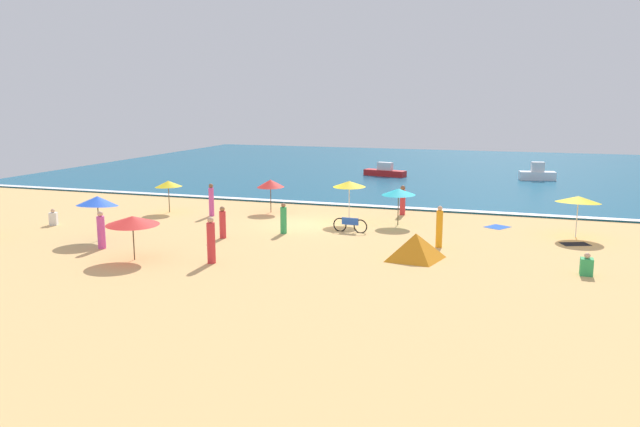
{
  "coord_description": "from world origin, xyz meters",
  "views": [
    {
      "loc": [
        11.14,
        -30.95,
        6.68
      ],
      "look_at": [
        1.08,
        -0.79,
        0.8
      ],
      "focal_mm": 35.35,
      "sensor_mm": 36.0,
      "label": 1
    }
  ],
  "objects_px": {
    "parked_bicycle": "(350,225)",
    "beachgoer_5": "(211,241)",
    "beachgoer_2": "(403,201)",
    "small_boat_1": "(385,172)",
    "beach_tent": "(416,247)",
    "beach_umbrella_6": "(578,199)",
    "beach_umbrella_7": "(97,201)",
    "beach_umbrella_0": "(399,192)",
    "beach_umbrella_2": "(271,183)",
    "beach_umbrella_4": "(132,220)",
    "beachgoer_7": "(283,219)",
    "beach_umbrella_3": "(168,184)",
    "small_boat_0": "(537,174)",
    "beachgoer_0": "(587,266)",
    "beachgoer_6": "(101,231)",
    "beach_umbrella_5": "(349,184)",
    "beachgoer_4": "(439,227)",
    "beachgoer_1": "(211,200)",
    "beachgoer_3": "(53,218)",
    "beachgoer_8": "(223,223)"
  },
  "relations": [
    {
      "from": "beach_umbrella_0",
      "to": "small_boat_1",
      "type": "distance_m",
      "value": 20.39
    },
    {
      "from": "beachgoer_8",
      "to": "beachgoer_3",
      "type": "bearing_deg",
      "value": 179.97
    },
    {
      "from": "beachgoer_6",
      "to": "beach_umbrella_3",
      "type": "bearing_deg",
      "value": 102.78
    },
    {
      "from": "beachgoer_2",
      "to": "beachgoer_6",
      "type": "relative_size",
      "value": 1.0
    },
    {
      "from": "beachgoer_2",
      "to": "beach_umbrella_6",
      "type": "bearing_deg",
      "value": -19.18
    },
    {
      "from": "beachgoer_2",
      "to": "small_boat_0",
      "type": "height_order",
      "value": "beachgoer_2"
    },
    {
      "from": "parked_bicycle",
      "to": "beachgoer_5",
      "type": "distance_m",
      "value": 8.48
    },
    {
      "from": "parked_bicycle",
      "to": "small_boat_1",
      "type": "distance_m",
      "value": 22.49
    },
    {
      "from": "beachgoer_1",
      "to": "beachgoer_8",
      "type": "height_order",
      "value": "beachgoer_1"
    },
    {
      "from": "beach_tent",
      "to": "beachgoer_2",
      "type": "bearing_deg",
      "value": 104.15
    },
    {
      "from": "beach_umbrella_3",
      "to": "beachgoer_8",
      "type": "bearing_deg",
      "value": -40.29
    },
    {
      "from": "small_boat_0",
      "to": "beach_umbrella_4",
      "type": "bearing_deg",
      "value": -116.88
    },
    {
      "from": "beachgoer_5",
      "to": "beachgoer_6",
      "type": "xyz_separation_m",
      "value": [
        -5.88,
        0.71,
        -0.11
      ]
    },
    {
      "from": "beachgoer_2",
      "to": "beachgoer_7",
      "type": "relative_size",
      "value": 1.11
    },
    {
      "from": "beachgoer_5",
      "to": "beach_umbrella_3",
      "type": "bearing_deg",
      "value": 129.48
    },
    {
      "from": "parked_bicycle",
      "to": "small_boat_0",
      "type": "bearing_deg",
      "value": 69.05
    },
    {
      "from": "small_boat_0",
      "to": "beachgoer_0",
      "type": "bearing_deg",
      "value": -86.71
    },
    {
      "from": "beach_umbrella_2",
      "to": "beach_umbrella_4",
      "type": "distance_m",
      "value": 12.07
    },
    {
      "from": "beach_umbrella_2",
      "to": "beachgoer_0",
      "type": "relative_size",
      "value": 2.29
    },
    {
      "from": "beach_umbrella_6",
      "to": "beachgoer_1",
      "type": "bearing_deg",
      "value": -178.09
    },
    {
      "from": "beach_umbrella_0",
      "to": "parked_bicycle",
      "type": "xyz_separation_m",
      "value": [
        -1.91,
        -2.57,
        -1.39
      ]
    },
    {
      "from": "beach_umbrella_4",
      "to": "beachgoer_5",
      "type": "relative_size",
      "value": 1.6
    },
    {
      "from": "beachgoer_2",
      "to": "beachgoer_3",
      "type": "xyz_separation_m",
      "value": [
        -17.01,
        -8.78,
        -0.45
      ]
    },
    {
      "from": "parked_bicycle",
      "to": "beachgoer_2",
      "type": "distance_m",
      "value": 5.77
    },
    {
      "from": "parked_bicycle",
      "to": "beachgoer_2",
      "type": "xyz_separation_m",
      "value": [
        1.58,
        5.53,
        0.44
      ]
    },
    {
      "from": "beach_umbrella_3",
      "to": "beach_umbrella_7",
      "type": "relative_size",
      "value": 0.86
    },
    {
      "from": "beach_umbrella_2",
      "to": "beachgoer_3",
      "type": "relative_size",
      "value": 2.3
    },
    {
      "from": "beach_umbrella_0",
      "to": "parked_bicycle",
      "type": "relative_size",
      "value": 1.35
    },
    {
      "from": "beachgoer_2",
      "to": "small_boat_1",
      "type": "relative_size",
      "value": 0.46
    },
    {
      "from": "beach_umbrella_0",
      "to": "beach_umbrella_4",
      "type": "relative_size",
      "value": 0.8
    },
    {
      "from": "beach_umbrella_3",
      "to": "beachgoer_7",
      "type": "xyz_separation_m",
      "value": [
        8.57,
        -3.35,
        -0.96
      ]
    },
    {
      "from": "beach_umbrella_0",
      "to": "beach_umbrella_6",
      "type": "relative_size",
      "value": 0.96
    },
    {
      "from": "parked_bicycle",
      "to": "beachgoer_5",
      "type": "relative_size",
      "value": 0.94
    },
    {
      "from": "beachgoer_0",
      "to": "beachgoer_6",
      "type": "xyz_separation_m",
      "value": [
        -20.28,
        -2.22,
        0.44
      ]
    },
    {
      "from": "beach_umbrella_3",
      "to": "beachgoer_0",
      "type": "height_order",
      "value": "beach_umbrella_3"
    },
    {
      "from": "beach_umbrella_0",
      "to": "beach_umbrella_4",
      "type": "bearing_deg",
      "value": -129.95
    },
    {
      "from": "beach_tent",
      "to": "beachgoer_0",
      "type": "height_order",
      "value": "beach_tent"
    },
    {
      "from": "beach_umbrella_4",
      "to": "beachgoer_1",
      "type": "xyz_separation_m",
      "value": [
        -1.64,
        9.84,
        -0.76
      ]
    },
    {
      "from": "beach_umbrella_7",
      "to": "beachgoer_4",
      "type": "height_order",
      "value": "beach_umbrella_7"
    },
    {
      "from": "beachgoer_4",
      "to": "beachgoer_7",
      "type": "relative_size",
      "value": 1.23
    },
    {
      "from": "beach_umbrella_7",
      "to": "parked_bicycle",
      "type": "height_order",
      "value": "beach_umbrella_7"
    },
    {
      "from": "beachgoer_5",
      "to": "beach_umbrella_4",
      "type": "bearing_deg",
      "value": -170.65
    },
    {
      "from": "beach_umbrella_6",
      "to": "beachgoer_8",
      "type": "xyz_separation_m",
      "value": [
        -16.14,
        -5.61,
        -1.11
      ]
    },
    {
      "from": "beach_umbrella_2",
      "to": "beachgoer_3",
      "type": "bearing_deg",
      "value": -143.06
    },
    {
      "from": "beachgoer_5",
      "to": "beach_umbrella_5",
      "type": "bearing_deg",
      "value": 73.34
    },
    {
      "from": "beach_umbrella_4",
      "to": "beach_umbrella_6",
      "type": "xyz_separation_m",
      "value": [
        17.76,
        10.49,
        0.18
      ]
    },
    {
      "from": "beachgoer_2",
      "to": "small_boat_1",
      "type": "distance_m",
      "value": 17.41
    },
    {
      "from": "beachgoer_3",
      "to": "beachgoer_1",
      "type": "bearing_deg",
      "value": 36.35
    },
    {
      "from": "beachgoer_3",
      "to": "beachgoer_5",
      "type": "height_order",
      "value": "beachgoer_5"
    },
    {
      "from": "beachgoer_1",
      "to": "beach_umbrella_3",
      "type": "bearing_deg",
      "value": 174.55
    }
  ]
}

